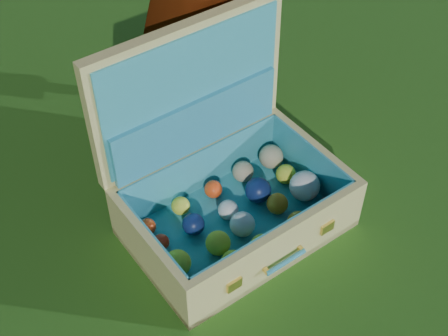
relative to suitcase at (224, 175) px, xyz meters
The scene contains 2 objects.
ground 0.32m from the suitcase, 113.02° to the right, with size 60.00×60.00×0.00m, color #215114.
suitcase is the anchor object (origin of this frame).
Camera 1 is at (-0.51, -0.97, 1.58)m, focal length 50.00 mm.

